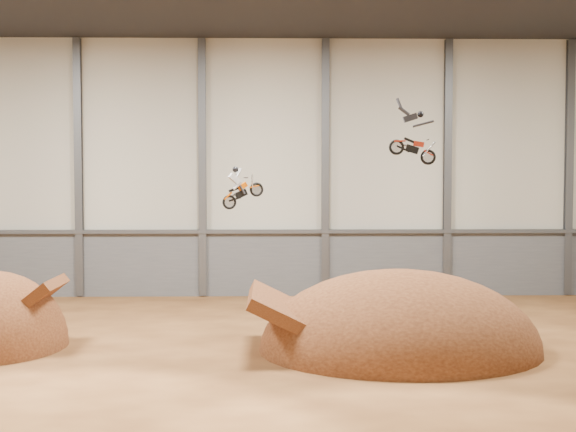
{
  "coord_description": "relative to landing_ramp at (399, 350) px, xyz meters",
  "views": [
    {
      "loc": [
        0.39,
        -28.69,
        6.67
      ],
      "look_at": [
        1.08,
        4.0,
        4.95
      ],
      "focal_mm": 50.0,
      "sensor_mm": 36.0,
      "label": 1
    }
  ],
  "objects": [
    {
      "name": "fmx_rider_a",
      "position": [
        -5.87,
        2.25,
        6.35
      ],
      "size": [
        2.39,
        1.34,
        2.21
      ],
      "primitive_type": null,
      "rotation": [
        0.0,
        -0.42,
        0.31
      ],
      "color": "#D35300"
    },
    {
      "name": "steel_column_3",
      "position": [
        -1.91,
        13.59,
        7.0
      ],
      "size": [
        0.4,
        0.36,
        13.9
      ],
      "primitive_type": "cube",
      "color": "#47494F",
      "rests_on": "ground"
    },
    {
      "name": "steel_column_2",
      "position": [
        -8.57,
        13.59,
        7.0
      ],
      "size": [
        0.4,
        0.36,
        13.9
      ],
      "primitive_type": "cube",
      "color": "#47494F",
      "rests_on": "ground"
    },
    {
      "name": "steel_column_5",
      "position": [
        11.43,
        13.59,
        7.0
      ],
      "size": [
        0.4,
        0.36,
        13.9
      ],
      "primitive_type": "cube",
      "color": "#47494F",
      "rests_on": "ground"
    },
    {
      "name": "landing_ramp",
      "position": [
        0.0,
        0.0,
        0.0
      ],
      "size": [
        10.62,
        9.39,
        6.13
      ],
      "primitive_type": "ellipsoid",
      "color": "#422010",
      "rests_on": "ground"
    },
    {
      "name": "steel_column_4",
      "position": [
        4.76,
        13.59,
        7.0
      ],
      "size": [
        0.4,
        0.36,
        13.9
      ],
      "primitive_type": "cube",
      "color": "#47494F",
      "rests_on": "ground"
    },
    {
      "name": "back_wall",
      "position": [
        -5.24,
        13.79,
        7.0
      ],
      "size": [
        40.0,
        0.1,
        14.0
      ],
      "primitive_type": "cube",
      "color": "beige",
      "rests_on": "ground"
    },
    {
      "name": "lower_band_back",
      "position": [
        -5.24,
        13.69,
        1.75
      ],
      "size": [
        39.8,
        0.18,
        3.5
      ],
      "primitive_type": "cube",
      "color": "#54575C",
      "rests_on": "ground"
    },
    {
      "name": "floor",
      "position": [
        -5.24,
        -1.21,
        0.0
      ],
      "size": [
        40.0,
        40.0,
        0.0
      ],
      "primitive_type": "plane",
      "color": "#502E15",
      "rests_on": "ground"
    },
    {
      "name": "fmx_rider_b",
      "position": [
        0.42,
        0.43,
        8.26
      ],
      "size": [
        2.97,
        0.9,
        2.71
      ],
      "primitive_type": null,
      "rotation": [
        0.0,
        0.31,
        -0.07
      ],
      "color": "#B0250F"
    },
    {
      "name": "steel_column_1",
      "position": [
        -15.24,
        13.59,
        7.0
      ],
      "size": [
        0.4,
        0.36,
        13.9
      ],
      "primitive_type": "cube",
      "color": "#47494F",
      "rests_on": "ground"
    },
    {
      "name": "steel_rail",
      "position": [
        -5.24,
        13.54,
        3.55
      ],
      "size": [
        39.8,
        0.35,
        0.2
      ],
      "primitive_type": "cube",
      "color": "#47494F",
      "rests_on": "lower_band_back"
    }
  ]
}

